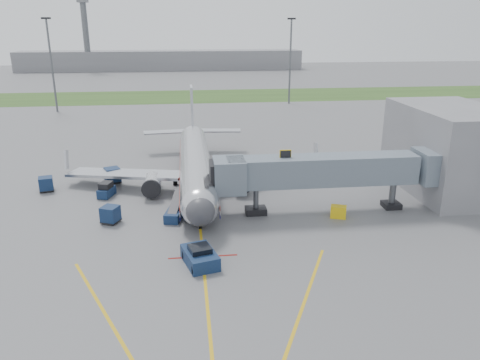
{
  "coord_description": "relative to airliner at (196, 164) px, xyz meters",
  "views": [
    {
      "loc": [
        -1.07,
        -40.35,
        19.19
      ],
      "look_at": [
        4.54,
        6.88,
        3.2
      ],
      "focal_mm": 35.0,
      "sensor_mm": 36.0,
      "label": 1
    }
  ],
  "objects": [
    {
      "name": "ramp_worker",
      "position": [
        -4.6,
        0.24,
        -1.73
      ],
      "size": [
        0.79,
        0.69,
        1.84
      ],
      "primitive_type": "imported",
      "rotation": [
        0.0,
        0.0,
        0.44
      ],
      "color": "#9DDB19",
      "rests_on": "ground"
    },
    {
      "name": "baggage_cart_b",
      "position": [
        -17.95,
        -0.31,
        -1.76
      ],
      "size": [
        1.97,
        1.97,
        1.75
      ],
      "color": "#0D1E3B",
      "rests_on": "ground"
    },
    {
      "name": "baggage_cart_a",
      "position": [
        -8.94,
        -10.82,
        -1.76
      ],
      "size": [
        2.13,
        2.13,
        1.74
      ],
      "color": "#0D1E3B",
      "rests_on": "ground"
    },
    {
      "name": "light_mast_left",
      "position": [
        -30.0,
        54.75,
        8.13
      ],
      "size": [
        2.0,
        0.44,
        20.4
      ],
      "color": "#595B60",
      "rests_on": "ground"
    },
    {
      "name": "baggage_cart_c",
      "position": [
        -10.45,
        1.92,
        -1.65
      ],
      "size": [
        2.36,
        2.36,
        1.95
      ],
      "color": "#0D1E3B",
      "rests_on": "ground"
    },
    {
      "name": "grass_strip",
      "position": [
        -0.0,
        74.75,
        -2.64
      ],
      "size": [
        300.0,
        25.0,
        0.01
      ],
      "primitive_type": "cube",
      "color": "#2D4C1E",
      "rests_on": "ground"
    },
    {
      "name": "belt_loader",
      "position": [
        -2.49,
        -10.24,
        -2.09
      ],
      "size": [
        2.27,
        4.73,
        2.23
      ],
      "color": "#0D1E3B",
      "rests_on": "ground"
    },
    {
      "name": "control_tower",
      "position": [
        -40.0,
        149.75,
        14.68
      ],
      "size": [
        4.0,
        4.0,
        30.0
      ],
      "color": "#595B60",
      "rests_on": "ground"
    },
    {
      "name": "jet_bridge",
      "position": [
        12.86,
        -10.25,
        1.82
      ],
      "size": [
        25.3,
        4.0,
        6.9
      ],
      "color": "slate",
      "rests_on": "ground"
    },
    {
      "name": "ground_power_cart",
      "position": [
        14.35,
        -12.25,
        -2.02
      ],
      "size": [
        1.84,
        1.53,
        1.26
      ],
      "color": "#E2B90D",
      "rests_on": "ground"
    },
    {
      "name": "terminal",
      "position": [
        30.0,
        -5.25,
        2.35
      ],
      "size": [
        10.0,
        16.0,
        10.0
      ],
      "primitive_type": "cube",
      "color": "slate",
      "rests_on": "ground"
    },
    {
      "name": "ground",
      "position": [
        -0.0,
        -15.25,
        -2.65
      ],
      "size": [
        400.0,
        400.0,
        0.0
      ],
      "primitive_type": "plane",
      "color": "#565659",
      "rests_on": "ground"
    },
    {
      "name": "baggage_tug",
      "position": [
        -10.49,
        -3.05,
        -1.88
      ],
      "size": [
        1.97,
        2.75,
        1.73
      ],
      "color": "#0D1E3B",
      "rests_on": "ground"
    },
    {
      "name": "light_mast_right",
      "position": [
        25.0,
        59.75,
        8.13
      ],
      "size": [
        2.0,
        0.44,
        20.4
      ],
      "color": "#595B60",
      "rests_on": "ground"
    },
    {
      "name": "pushback_tug",
      "position": [
        -0.28,
        -20.47,
        -1.97
      ],
      "size": [
        3.3,
        4.35,
        1.61
      ],
      "color": "#0D1E3B",
      "rests_on": "ground"
    },
    {
      "name": "airliner",
      "position": [
        0.0,
        0.0,
        0.0
      ],
      "size": [
        32.1,
        35.67,
        10.25
      ],
      "color": "silver",
      "rests_on": "ground"
    },
    {
      "name": "apron_markings",
      "position": [
        -0.0,
        -22.65,
        -2.64
      ],
      "size": [
        21.52,
        50.0,
        0.01
      ],
      "color": "gold",
      "rests_on": "ground"
    },
    {
      "name": "distant_terminal",
      "position": [
        -10.0,
        154.75,
        1.35
      ],
      "size": [
        120.0,
        14.0,
        8.0
      ],
      "primitive_type": "cube",
      "color": "slate",
      "rests_on": "ground"
    }
  ]
}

